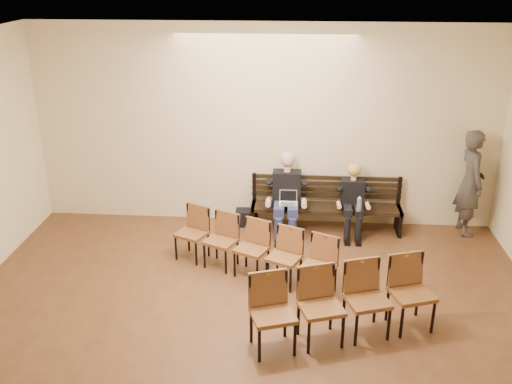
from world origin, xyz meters
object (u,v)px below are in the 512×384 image
Objects in this scene: chair_row_front at (252,249)px; seated_man at (287,193)px; bag at (247,217)px; chair_row_back at (344,304)px; passerby at (472,175)px; water_bottle at (359,210)px; laptop at (288,207)px; bench at (325,218)px; seated_woman at (353,204)px.

seated_man is at bearing 97.10° from chair_row_front.
chair_row_front is (0.23, -1.73, 0.28)m from bag.
passerby is at bearing 35.28° from chair_row_back.
chair_row_back reaches higher than water_bottle.
chair_row_front reaches higher than bag.
laptop is 0.78× the size of bag.
water_bottle reaches higher than bag.
passerby reaches higher than water_bottle.
seated_man is at bearing -17.29° from bag.
bench is 8.67× the size of laptop.
seated_man is at bearing 88.99° from passerby.
water_bottle is at bearing 100.28° from passerby.
passerby is 0.82× the size of chair_row_front.
bag is at bearing 96.43° from chair_row_back.
passerby is at bearing 2.38° from bench.
bag is (-1.83, 0.22, -0.42)m from seated_woman.
chair_row_front is at bearing -136.75° from seated_woman.
water_bottle is at bearing -14.04° from seated_man.
chair_row_front is (-1.68, -1.21, -0.15)m from water_bottle.
water_bottle is at bearing 7.00° from laptop.
seated_man is (-0.68, -0.12, 0.49)m from bench.
bag is 1.76m from chair_row_front.
seated_man is 0.94m from bag.
passerby reaches higher than seated_man.
passerby reaches higher than chair_row_front.
passerby is at bearing 6.38° from seated_woman.
seated_man is 1.14m from seated_woman.
chair_row_front is (-1.16, -1.63, 0.20)m from bench.
bag is at bearing 84.92° from passerby.
bench is at bearing 164.76° from seated_woman.
bench is 2.33× the size of seated_woman.
laptop reaches higher than bench.
chair_row_back is at bearing -88.01° from bench.
chair_row_front is at bearing 110.73° from passerby.
laptop is at bearing -169.71° from seated_woman.
chair_row_front reaches higher than bench.
bench is 1.23× the size of passerby.
seated_woman is 3.72× the size of laptop.
water_bottle is (1.20, -0.30, -0.14)m from seated_man.
water_bottle is (0.07, -0.30, 0.02)m from seated_woman.
bag is 3.91m from passerby.
seated_man reaches higher than seated_woman.
water_bottle is (0.52, -0.42, 0.35)m from bench.
chair_row_back is (1.50, -3.18, 0.34)m from bag.
seated_woman is 1.89m from bag.
bag is 0.17× the size of chair_row_back.
seated_woman is 2.04m from passerby.
seated_woman is 2.20m from chair_row_front.
seated_woman is at bearing 91.30° from passerby.
laptop is 0.12× the size of chair_row_front.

